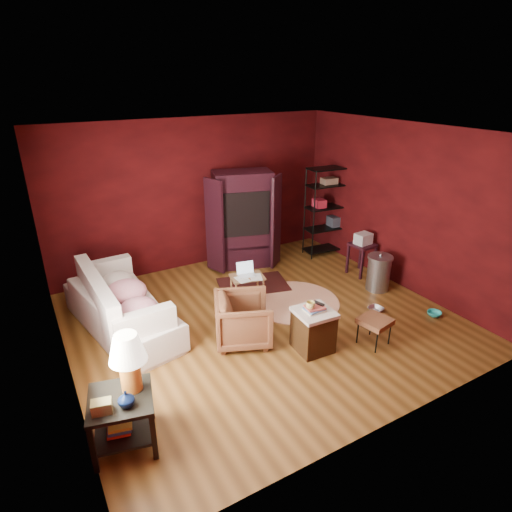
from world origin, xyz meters
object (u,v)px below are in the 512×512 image
(sofa, at_px, (120,303))
(tv_armoire, at_px, (243,218))
(side_table, at_px, (125,381))
(wire_shelving, at_px, (328,207))
(hamper, at_px, (313,329))
(laptop_desk, at_px, (247,279))
(armchair, at_px, (243,317))

(sofa, relative_size, tv_armoire, 1.22)
(side_table, bearing_deg, wire_shelving, 31.36)
(hamper, distance_m, wire_shelving, 3.57)
(side_table, relative_size, laptop_desk, 1.86)
(tv_armoire, bearing_deg, hamper, -83.65)
(sofa, relative_size, wire_shelving, 1.25)
(side_table, relative_size, wire_shelving, 0.68)
(sofa, distance_m, laptop_desk, 2.01)
(hamper, distance_m, laptop_desk, 1.64)
(laptop_desk, xyz_separation_m, wire_shelving, (2.43, 1.00, 0.59))
(side_table, distance_m, wire_shelving, 5.70)
(sofa, height_order, hamper, sofa)
(side_table, height_order, hamper, side_table)
(hamper, xyz_separation_m, tv_armoire, (0.52, 2.95, 0.65))
(hamper, bearing_deg, laptop_desk, 94.38)
(sofa, bearing_deg, hamper, -140.50)
(side_table, height_order, wire_shelving, wire_shelving)
(sofa, relative_size, side_table, 1.85)
(armchair, bearing_deg, hamper, -108.63)
(tv_armoire, bearing_deg, side_table, -116.93)
(sofa, xyz_separation_m, tv_armoire, (2.65, 1.17, 0.52))
(sofa, relative_size, laptop_desk, 3.45)
(side_table, relative_size, tv_armoire, 0.66)
(laptop_desk, bearing_deg, armchair, -109.76)
(sofa, height_order, tv_armoire, tv_armoire)
(armchair, relative_size, laptop_desk, 1.17)
(armchair, relative_size, side_table, 0.63)
(side_table, height_order, tv_armoire, tv_armoire)
(sofa, distance_m, wire_shelving, 4.55)
(tv_armoire, xyz_separation_m, wire_shelving, (1.78, -0.31, 0.03))
(wire_shelving, bearing_deg, side_table, -143.14)
(tv_armoire, bearing_deg, sofa, -139.81)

